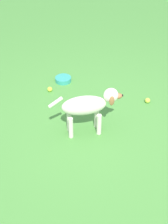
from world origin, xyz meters
The scene contains 5 objects.
ground centered at (0.00, 0.00, 0.00)m, with size 14.00×14.00×0.00m, color #478438.
dog centered at (-0.13, 0.06, 0.36)m, with size 0.72×0.43×0.54m.
tennis_ball_0 centered at (0.42, 0.81, 0.03)m, with size 0.07×0.07×0.07m, color #C1D33E.
tennis_ball_1 centered at (-0.84, 0.66, 0.03)m, with size 0.07×0.07×0.07m, color #C8DE39.
water_bowl centered at (-0.77, 0.95, 0.03)m, with size 0.22×0.22×0.06m, color teal.
Camera 1 is at (0.68, -2.57, 2.39)m, focal length 51.75 mm.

